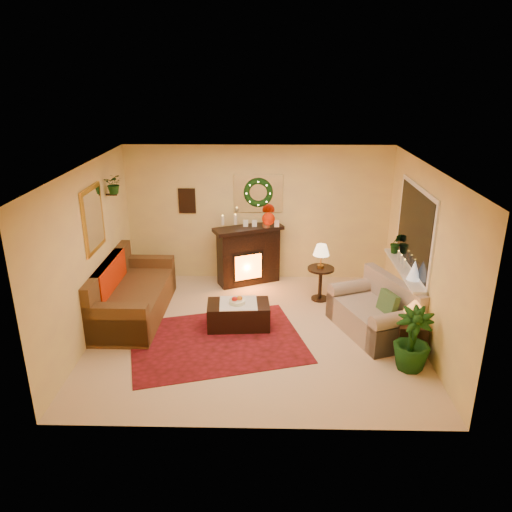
{
  "coord_description": "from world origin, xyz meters",
  "views": [
    {
      "loc": [
        0.17,
        -6.94,
        3.89
      ],
      "look_at": [
        0.0,
        0.35,
        1.15
      ],
      "focal_mm": 35.0,
      "sensor_mm": 36.0,
      "label": 1
    }
  ],
  "objects_px": {
    "fireplace": "(248,256)",
    "loveseat": "(373,307)",
    "side_table_round": "(320,283)",
    "coffee_table": "(238,315)",
    "end_table_square": "(411,336)",
    "sofa": "(133,292)"
  },
  "relations": [
    {
      "from": "sofa",
      "to": "coffee_table",
      "type": "distance_m",
      "value": 1.82
    },
    {
      "from": "sofa",
      "to": "coffee_table",
      "type": "xyz_separation_m",
      "value": [
        1.76,
        -0.37,
        -0.22
      ]
    },
    {
      "from": "fireplace",
      "to": "loveseat",
      "type": "xyz_separation_m",
      "value": [
        2.01,
        -1.9,
        -0.13
      ]
    },
    {
      "from": "sofa",
      "to": "coffee_table",
      "type": "relative_size",
      "value": 2.26
    },
    {
      "from": "fireplace",
      "to": "end_table_square",
      "type": "distance_m",
      "value": 3.52
    },
    {
      "from": "fireplace",
      "to": "coffee_table",
      "type": "bearing_deg",
      "value": -117.04
    },
    {
      "from": "end_table_square",
      "to": "sofa",
      "type": "bearing_deg",
      "value": 165.7
    },
    {
      "from": "end_table_square",
      "to": "loveseat",
      "type": "bearing_deg",
      "value": 124.71
    },
    {
      "from": "loveseat",
      "to": "side_table_round",
      "type": "xyz_separation_m",
      "value": [
        -0.71,
        1.16,
        -0.09
      ]
    },
    {
      "from": "loveseat",
      "to": "coffee_table",
      "type": "relative_size",
      "value": 1.49
    },
    {
      "from": "loveseat",
      "to": "end_table_square",
      "type": "distance_m",
      "value": 0.77
    },
    {
      "from": "sofa",
      "to": "fireplace",
      "type": "height_order",
      "value": "fireplace"
    },
    {
      "from": "end_table_square",
      "to": "coffee_table",
      "type": "bearing_deg",
      "value": 164.01
    },
    {
      "from": "side_table_round",
      "to": "coffee_table",
      "type": "bearing_deg",
      "value": -143.16
    },
    {
      "from": "fireplace",
      "to": "coffee_table",
      "type": "relative_size",
      "value": 1.18
    },
    {
      "from": "coffee_table",
      "to": "fireplace",
      "type": "bearing_deg",
      "value": 82.89
    },
    {
      "from": "sofa",
      "to": "side_table_round",
      "type": "bearing_deg",
      "value": 12.67
    },
    {
      "from": "side_table_round",
      "to": "fireplace",
      "type": "bearing_deg",
      "value": 150.34
    },
    {
      "from": "side_table_round",
      "to": "coffee_table",
      "type": "distance_m",
      "value": 1.75
    },
    {
      "from": "fireplace",
      "to": "end_table_square",
      "type": "bearing_deg",
      "value": -69.91
    },
    {
      "from": "end_table_square",
      "to": "fireplace",
      "type": "bearing_deg",
      "value": 134.1
    },
    {
      "from": "loveseat",
      "to": "end_table_square",
      "type": "bearing_deg",
      "value": -77.16
    }
  ]
}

